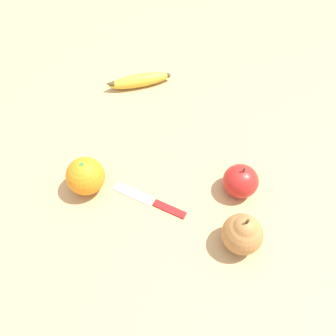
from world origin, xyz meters
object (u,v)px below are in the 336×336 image
Objects in this scene: orange at (86,176)px; apple at (241,181)px; paring_knife at (153,201)px; banana at (139,81)px; pear at (242,233)px.

orange is 1.02× the size of apple.
orange is 0.49× the size of paring_knife.
orange is at bearing 101.38° from paring_knife.
apple is at bearing 108.19° from banana.
orange reaches higher than banana.
apple is at bearing -73.08° from orange.
pear is (-0.38, -0.36, 0.03)m from banana.
banana is 0.36m from orange.
banana is 0.39m from paring_knife.
paring_knife is (-0.35, -0.17, -0.02)m from banana.
banana is 0.53m from pear.
pear reaches higher than orange.
apple is at bearing 11.54° from pear.
paring_knife is at bearing 81.58° from banana.
pear is 0.58× the size of paring_knife.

